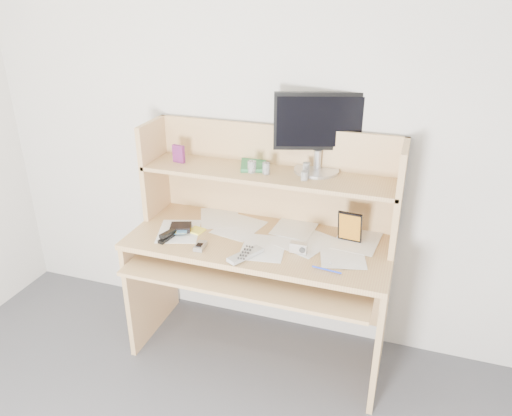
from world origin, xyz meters
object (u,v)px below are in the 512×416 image
(desk, at_px, (264,242))
(game_case, at_px, (350,227))
(monitor, at_px, (320,130))
(keyboard, at_px, (285,266))
(tv_remote, at_px, (245,255))

(desk, xyz_separation_m, game_case, (0.46, 0.04, 0.15))
(monitor, bearing_deg, desk, -160.08)
(keyboard, relative_size, game_case, 2.43)
(game_case, bearing_deg, keyboard, -140.23)
(desk, bearing_deg, keyboard, -43.71)
(keyboard, relative_size, monitor, 0.91)
(game_case, height_order, monitor, monitor)
(monitor, bearing_deg, keyboard, -120.11)
(keyboard, distance_m, tv_remote, 0.23)
(tv_remote, xyz_separation_m, game_case, (0.46, 0.32, 0.08))
(desk, bearing_deg, game_case, 4.61)
(keyboard, xyz_separation_m, game_case, (0.29, 0.20, 0.18))
(game_case, bearing_deg, tv_remote, -139.24)
(game_case, bearing_deg, monitor, 151.92)
(keyboard, distance_m, game_case, 0.40)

